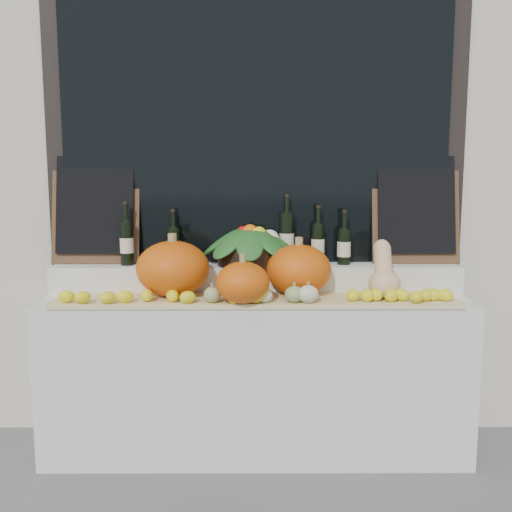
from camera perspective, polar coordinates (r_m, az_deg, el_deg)
storefront_facade at (r=3.85m, az=-0.04°, el=18.61°), size 7.00×0.94×4.50m
display_sill at (r=3.26m, az=-0.00°, el=-11.74°), size 2.30×0.55×0.88m
rear_tier at (r=3.26m, az=-0.01°, el=-2.22°), size 2.30×0.25×0.16m
straw_bedding at (r=3.01m, az=0.00°, el=-4.43°), size 2.10×0.32×0.02m
pumpkin_left at (r=3.06m, az=-8.31°, el=-1.24°), size 0.44×0.44×0.30m
pumpkin_right at (r=3.07m, az=4.29°, el=-1.37°), size 0.36×0.36×0.27m
pumpkin_center at (r=2.87m, az=-1.33°, el=-2.66°), size 0.33×0.33×0.21m
butternut_squash at (r=3.06m, az=12.67°, el=-1.88°), size 0.17×0.22×0.30m
decorative_gourds at (r=2.88m, az=1.06°, el=-3.58°), size 0.58×0.14×0.17m
lemon_heap at (r=2.89m, az=0.01°, el=-4.05°), size 2.20×0.16×0.06m
produce_bowl at (r=3.22m, az=-0.59°, el=1.14°), size 0.57×0.57×0.24m
wine_bottle_far_left at (r=3.29m, az=-12.80°, el=1.32°), size 0.08×0.08×0.36m
wine_bottle_near_left at (r=3.29m, az=-8.22°, el=1.04°), size 0.08×0.08×0.32m
wine_bottle_tall at (r=3.27m, az=3.09°, el=1.80°), size 0.08×0.08×0.40m
wine_bottle_near_right at (r=3.27m, az=6.21°, el=1.23°), size 0.08×0.08×0.34m
wine_bottle_far_right at (r=3.27m, az=8.78°, el=0.96°), size 0.08×0.08×0.31m
chalkboard_left at (r=3.40m, az=-15.75°, el=4.69°), size 0.50×0.14×0.61m
chalkboard_right at (r=3.41m, az=15.69°, el=4.69°), size 0.50×0.14×0.61m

